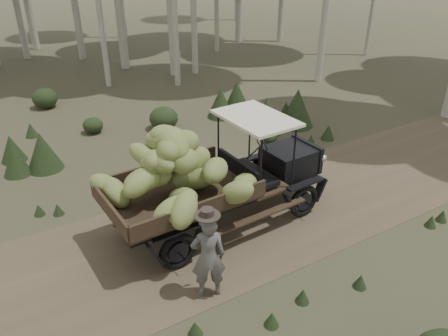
{
  "coord_description": "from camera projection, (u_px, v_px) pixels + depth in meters",
  "views": [
    {
      "loc": [
        -3.26,
        -7.07,
        5.97
      ],
      "look_at": [
        1.13,
        0.25,
        1.42
      ],
      "focal_mm": 35.0,
      "sensor_mm": 36.0,
      "label": 1
    }
  ],
  "objects": [
    {
      "name": "ground",
      "position": [
        186.0,
        241.0,
        9.64
      ],
      "size": [
        120.0,
        120.0,
        0.0
      ],
      "primitive_type": "plane",
      "color": "#473D2B",
      "rests_on": "ground"
    },
    {
      "name": "dirt_track",
      "position": [
        186.0,
        241.0,
        9.64
      ],
      "size": [
        70.0,
        4.0,
        0.01
      ],
      "primitive_type": "cube",
      "color": "brown",
      "rests_on": "ground"
    },
    {
      "name": "banana_truck",
      "position": [
        196.0,
        171.0,
        9.16
      ],
      "size": [
        5.61,
        2.68,
        2.79
      ],
      "rotation": [
        0.0,
        0.0,
        0.05
      ],
      "color": "black",
      "rests_on": "ground"
    },
    {
      "name": "farmer",
      "position": [
        208.0,
        256.0,
        7.83
      ],
      "size": [
        0.75,
        0.63,
        1.89
      ],
      "rotation": [
        0.0,
        0.0,
        2.75
      ],
      "color": "#4F4C48",
      "rests_on": "ground"
    },
    {
      "name": "undergrowth",
      "position": [
        172.0,
        194.0,
        10.41
      ],
      "size": [
        23.33,
        23.07,
        1.34
      ],
      "color": "#233319",
      "rests_on": "ground"
    }
  ]
}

